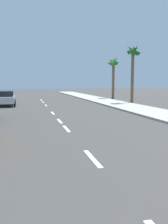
{
  "coord_description": "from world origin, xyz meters",
  "views": [
    {
      "loc": [
        -1.99,
        0.82,
        2.39
      ],
      "look_at": [
        0.49,
        11.0,
        1.1
      ],
      "focal_mm": 37.92,
      "sensor_mm": 36.0,
      "label": 1
    }
  ],
  "objects": [
    {
      "name": "ground_plane",
      "position": [
        0.0,
        20.0,
        0.0
      ],
      "size": [
        160.0,
        160.0,
        0.0
      ],
      "primitive_type": "plane",
      "color": "#423F3D"
    },
    {
      "name": "lane_stripe_3",
      "position": [
        0.0,
        12.91,
        0.0
      ],
      "size": [
        0.16,
        1.8,
        0.01
      ],
      "primitive_type": "cube",
      "color": "white",
      "rests_on": "ground"
    },
    {
      "name": "lane_stripe_9",
      "position": [
        0.0,
        34.9,
        0.0
      ],
      "size": [
        0.16,
        1.8,
        0.01
      ],
      "primitive_type": "cube",
      "color": "white",
      "rests_on": "ground"
    },
    {
      "name": "lane_stripe_2",
      "position": [
        0.0,
        7.85,
        0.0
      ],
      "size": [
        0.16,
        1.8,
        0.01
      ],
      "primitive_type": "cube",
      "color": "white",
      "rests_on": "ground"
    },
    {
      "name": "parked_car_silver",
      "position": [
        -4.1,
        26.56,
        0.84
      ],
      "size": [
        2.06,
        4.26,
        1.57
      ],
      "rotation": [
        0.0,
        0.0,
        0.03
      ],
      "color": "#B7BABF",
      "rests_on": "ground"
    },
    {
      "name": "lane_stripe_4",
      "position": [
        0.0,
        15.48,
        0.0
      ],
      "size": [
        0.16,
        1.8,
        0.01
      ],
      "primitive_type": "cube",
      "color": "white",
      "rests_on": "ground"
    },
    {
      "name": "palm_tree_far",
      "position": [
        9.87,
        26.07,
        5.21
      ],
      "size": [
        1.89,
        1.89,
        6.8
      ],
      "color": "brown",
      "rests_on": "ground"
    },
    {
      "name": "lane_stripe_5",
      "position": [
        0.0,
        19.55,
        0.0
      ],
      "size": [
        0.16,
        1.8,
        0.01
      ],
      "primitive_type": "cube",
      "color": "white",
      "rests_on": "ground"
    },
    {
      "name": "lane_stripe_8",
      "position": [
        0.0,
        33.49,
        0.0
      ],
      "size": [
        0.16,
        1.8,
        0.01
      ],
      "primitive_type": "cube",
      "color": "white",
      "rests_on": "ground"
    },
    {
      "name": "lane_stripe_6",
      "position": [
        0.0,
        26.26,
        0.0
      ],
      "size": [
        0.16,
        1.8,
        0.01
      ],
      "primitive_type": "cube",
      "color": "white",
      "rests_on": "ground"
    },
    {
      "name": "lane_stripe_7",
      "position": [
        0.0,
        30.57,
        0.0
      ],
      "size": [
        0.16,
        1.8,
        0.01
      ],
      "primitive_type": "cube",
      "color": "white",
      "rests_on": "ground"
    },
    {
      "name": "sidewalk_strip",
      "position": [
        7.8,
        22.0,
        0.07
      ],
      "size": [
        3.6,
        80.0,
        0.14
      ],
      "primitive_type": "cube",
      "color": "#B2ADA3",
      "rests_on": "ground"
    },
    {
      "name": "palm_tree_distant",
      "position": [
        10.61,
        34.24,
        4.78
      ],
      "size": [
        1.65,
        1.87,
        6.31
      ],
      "color": "brown",
      "rests_on": "ground"
    }
  ]
}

